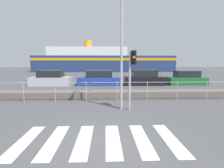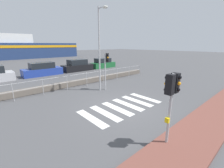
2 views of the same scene
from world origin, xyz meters
name	(u,v)px [view 2 (image 2 of 2)]	position (x,y,z in m)	size (l,w,h in m)	color
ground_plane	(122,107)	(0.00, 0.00, 0.00)	(160.00, 160.00, 0.00)	#4C4C4F
sidewalk_brick	(195,135)	(0.00, -4.10, 0.06)	(24.00, 1.80, 0.12)	brown
crosswalk	(122,106)	(0.01, 0.00, 0.00)	(4.95, 2.40, 0.01)	silver
seawall	(73,83)	(0.00, 6.23, 0.23)	(18.75, 0.55, 0.45)	#6B6056
harbor_fence	(77,79)	(0.00, 5.36, 0.81)	(16.91, 0.04, 1.23)	#B2B2B5
traffic_light_near	(172,91)	(-1.32, -3.58, 2.11)	(0.58, 0.41, 2.70)	#B2B2B5
traffic_light_far	(106,63)	(1.54, 3.34, 2.18)	(0.34, 0.32, 2.96)	#B2B2B5
streetlamp	(101,41)	(1.05, 3.38, 3.86)	(0.32, 1.02, 6.28)	#B2B2B5
ferry_boat	(3,49)	(-0.84, 40.76, 2.60)	(34.90, 7.86, 7.93)	navy
parked_car_blue	(42,70)	(-0.41, 13.05, 0.66)	(4.41, 1.75, 1.54)	#233D9E
parked_car_black	(78,66)	(4.33, 13.05, 0.68)	(4.18, 1.78, 1.59)	black
parked_car_green	(103,64)	(8.88, 13.05, 0.64)	(3.97, 1.70, 1.49)	#1E6633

